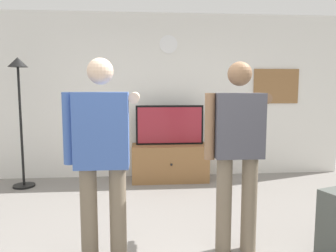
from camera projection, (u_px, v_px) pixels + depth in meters
The scene contains 8 objects.
back_wall at pixel (156, 96), 5.45m from camera, with size 6.40×0.10×2.70m, color silver.
tv_stand at pixel (170, 163), 5.25m from camera, with size 1.21×0.52×0.58m.
television at pixel (170, 125), 5.22m from camera, with size 1.08×0.07×0.63m.
wall_clock at pixel (168, 44), 5.31m from camera, with size 0.29×0.29×0.03m, color white.
framed_picture at pixel (276, 86), 5.55m from camera, with size 0.78×0.04×0.58m, color olive.
floor_lamp at pixel (19, 95), 4.77m from camera, with size 0.32×0.32×1.93m.
person_standing_nearer_lamp at pixel (102, 150), 2.66m from camera, with size 0.61×0.78×1.72m.
person_standing_nearer_couch at pixel (238, 146), 2.89m from camera, with size 0.60×0.78×1.71m.
Camera 1 is at (-0.24, -2.52, 1.49)m, focal length 34.82 mm.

